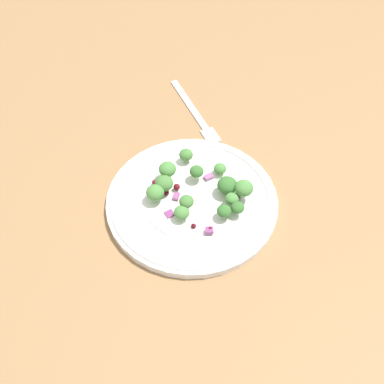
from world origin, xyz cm
name	(u,v)px	position (x,y,z in cm)	size (l,w,h in cm)	color
ground_plane	(187,199)	(0.00, 0.00, -1.00)	(180.00, 180.00, 2.00)	olive
plate	(192,200)	(1.78, 0.52, 0.86)	(25.36, 25.36, 1.70)	white
dressing_pool	(192,198)	(1.78, 0.52, 1.30)	(14.71, 14.71, 0.20)	white
broccoli_floret_0	(238,208)	(5.62, 6.44, 2.86)	(1.94, 1.94, 1.96)	#8EB77A
broccoli_floret_1	(182,213)	(5.21, -1.43, 2.65)	(2.19, 2.19, 2.22)	#8EB77A
broccoli_floret_2	(220,169)	(-2.38, 5.43, 2.45)	(1.93, 1.93, 1.96)	#9EC684
broccoli_floret_3	(227,186)	(1.56, 5.76, 3.03)	(2.97, 2.97, 3.01)	#8EB77A
broccoli_floret_4	(164,183)	(-0.14, -3.35, 3.17)	(2.67, 2.67, 2.71)	#9EC684
broccoli_floret_5	(155,193)	(1.46, -4.79, 3.05)	(2.64, 2.64, 2.67)	#9EC684
broccoli_floret_6	(224,211)	(5.93, 4.47, 2.80)	(2.06, 2.06, 2.09)	#ADD18E
broccoli_floret_7	(197,172)	(-1.66, 1.69, 3.15)	(2.11, 2.11, 2.13)	#9EC684
broccoli_floret_8	(186,155)	(-5.80, 0.65, 2.68)	(2.18, 2.18, 2.21)	#8EB77A
broccoli_floret_9	(244,188)	(2.82, 7.87, 3.54)	(2.74, 2.74, 2.78)	#8EB77A
broccoli_floret_10	(186,202)	(3.86, -0.56, 3.24)	(2.10, 2.10, 2.12)	#ADD18E
broccoli_floret_11	(167,169)	(-2.35, -2.60, 3.57)	(2.62, 2.62, 2.65)	#ADD18E
broccoli_floret_12	(232,199)	(3.96, 5.95, 2.87)	(1.95, 1.95, 1.98)	#8EB77A
cranberry_0	(166,193)	(0.53, -3.18, 1.70)	(0.78, 0.78, 0.78)	#4C0A14
cranberry_1	(177,186)	(-0.19, -1.52, 2.10)	(0.98, 0.98, 0.98)	maroon
cranberry_2	(154,182)	(-1.63, -4.73, 1.85)	(0.75, 0.75, 0.75)	maroon
cranberry_3	(191,226)	(7.02, -0.40, 1.66)	(0.72, 0.72, 0.72)	#4C0A14
cranberry_4	(210,229)	(8.08, 2.16, 1.95)	(0.79, 0.79, 0.79)	#4C0A14
onion_bit_0	(238,196)	(2.52, 7.23, 1.53)	(1.09, 0.99, 0.31)	#843D75
onion_bit_1	(169,214)	(4.33, -3.09, 1.42)	(1.26, 1.25, 0.32)	#843D75
onion_bit_2	(176,196)	(1.46, -1.77, 1.70)	(1.27, 0.81, 0.53)	#934C84
onion_bit_3	(209,230)	(8.27, 2.01, 1.97)	(1.07, 0.95, 0.60)	#843D75
onion_bit_4	(209,177)	(-1.62, 3.55, 1.74)	(0.92, 1.31, 0.43)	#A35B93
fork	(196,113)	(-18.23, 4.01, 0.25)	(18.39, 6.76, 0.50)	silver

